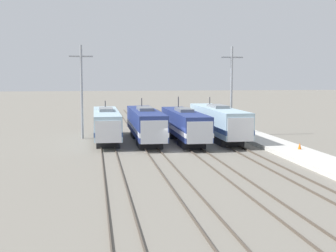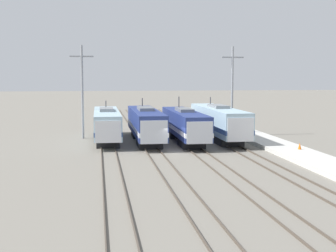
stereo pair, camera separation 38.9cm
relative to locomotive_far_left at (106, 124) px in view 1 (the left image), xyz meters
The scene contains 13 objects.
ground_plane 11.28m from the locomotive_far_left, 52.57° to the right, with size 400.00×400.00×0.00m, color slate.
rail_pair_far_left 9.02m from the locomotive_far_left, 90.00° to the right, with size 1.51×120.00×0.15m.
rail_pair_center_left 10.08m from the locomotive_far_left, 62.97° to the right, with size 1.51×120.00×0.15m.
rail_pair_center_right 12.74m from the locomotive_far_left, 44.42° to the right, with size 1.51×120.00×0.15m.
rail_pair_far_right 16.22m from the locomotive_far_left, 33.15° to the right, with size 1.51×120.00×0.15m.
locomotive_far_left is the anchor object (origin of this frame).
locomotive_center_left 4.66m from the locomotive_far_left, 15.49° to the right, with size 3.02×17.20×4.95m.
locomotive_center_right 9.20m from the locomotive_far_left, 12.37° to the right, with size 2.91×16.94×5.14m.
locomotive_far_right 13.49m from the locomotive_far_left, ahead, with size 3.09×18.37×4.97m.
catenary_tower_left 5.81m from the locomotive_far_left, 132.59° to the left, with size 2.87×0.29×11.42m.
catenary_tower_right 16.86m from the locomotive_far_left, 10.93° to the left, with size 2.87×0.29×11.42m.
platform 20.21m from the locomotive_far_left, 25.95° to the right, with size 4.00×120.00×0.43m.
traffic_cone 22.11m from the locomotive_far_left, 31.69° to the right, with size 0.35×0.35×0.65m.
Camera 1 is at (-8.08, -46.20, 7.66)m, focal length 50.00 mm.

